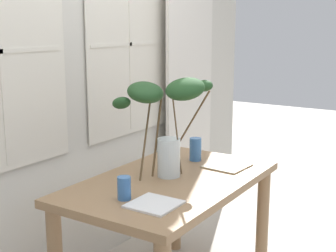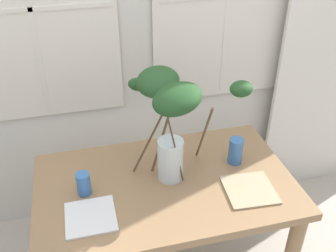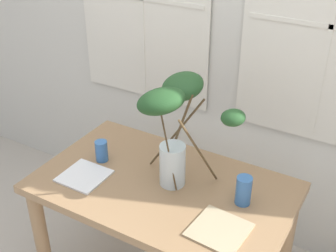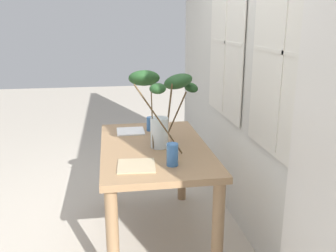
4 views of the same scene
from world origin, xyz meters
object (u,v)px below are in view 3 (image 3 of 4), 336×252
Objects in this scene: plate_square_left at (84,176)px; plate_square_right at (219,230)px; drinking_glass_blue_right at (244,190)px; drinking_glass_blue_left at (102,151)px; dining_table at (163,203)px; vase_with_branches at (175,118)px.

plate_square_left is 0.76m from plate_square_right.
drinking_glass_blue_right is at bearing 86.01° from plate_square_right.
drinking_glass_blue_left is 0.80× the size of drinking_glass_blue_right.
drinking_glass_blue_left is at bearing -176.55° from drinking_glass_blue_right.
plate_square_left is at bearing -158.59° from dining_table.
vase_with_branches is 0.53m from drinking_glass_blue_left.
drinking_glass_blue_right is (0.40, 0.07, 0.20)m from dining_table.
drinking_glass_blue_right reaches higher than drinking_glass_blue_left.
plate_square_left is (-0.38, -0.15, 0.13)m from dining_table.
plate_square_left is 0.95× the size of plate_square_right.
vase_with_branches is at bearing 25.61° from plate_square_left.
drinking_glass_blue_left reaches higher than plate_square_left.
drinking_glass_blue_left reaches higher than dining_table.
dining_table is 0.43m from plate_square_left.
plate_square_right is (0.38, -0.16, 0.13)m from dining_table.
drinking_glass_blue_left is 0.49× the size of plate_square_right.
plate_square_left is at bearing -164.43° from drinking_glass_blue_right.
drinking_glass_blue_right is (0.79, 0.05, 0.01)m from drinking_glass_blue_left.
dining_table is at bearing -126.20° from vase_with_branches.
plate_square_right is at bearing -22.79° from dining_table.
plate_square_right reaches higher than dining_table.
dining_table is 8.84× the size of drinking_glass_blue_right.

